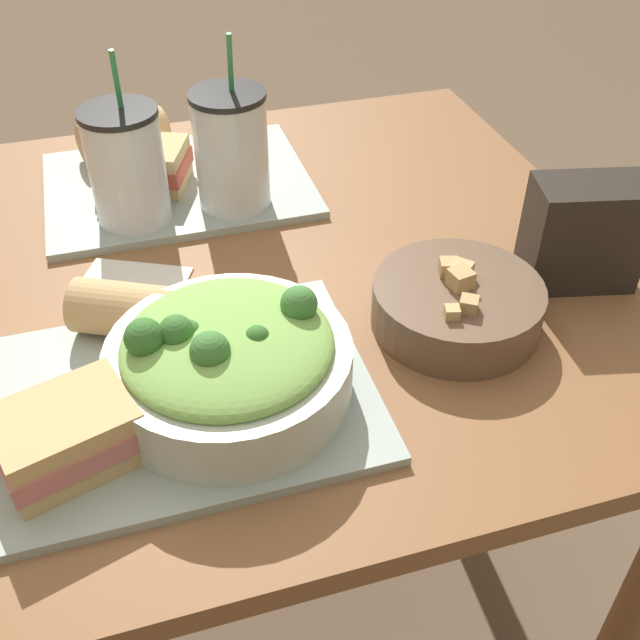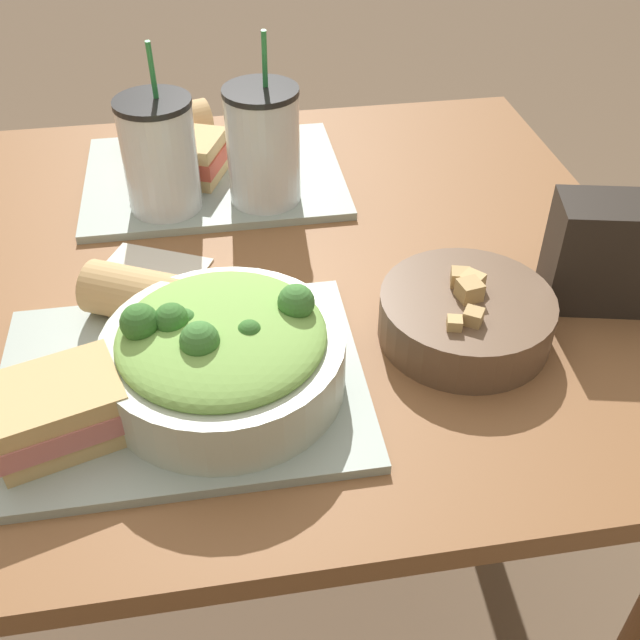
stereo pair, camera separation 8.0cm
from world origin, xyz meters
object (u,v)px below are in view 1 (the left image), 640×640
at_px(sandwich_near, 67,435).
at_px(chip_bag, 583,233).
at_px(soup_bowl, 457,304).
at_px(napkin_folded, 132,283).
at_px(sandwich_far, 143,165).
at_px(baguette_near, 137,311).
at_px(baguette_far, 124,135).
at_px(drink_cup_dark, 128,169).
at_px(salad_bowl, 228,360).
at_px(drink_cup_red, 232,153).

bearing_deg(sandwich_near, chip_bag, -5.25).
xyz_separation_m(soup_bowl, napkin_folded, (-0.36, 0.19, -0.03)).
distance_m(soup_bowl, sandwich_far, 0.52).
distance_m(sandwich_far, napkin_folded, 0.24).
distance_m(baguette_near, baguette_far, 0.45).
distance_m(soup_bowl, baguette_near, 0.37).
bearing_deg(soup_bowl, chip_bag, 12.46).
height_order(baguette_near, drink_cup_dark, drink_cup_dark).
distance_m(salad_bowl, soup_bowl, 0.28).
relative_size(salad_bowl, baguette_far, 1.70).
height_order(baguette_near, drink_cup_red, drink_cup_red).
bearing_deg(baguette_near, salad_bowl, -120.64).
height_order(soup_bowl, drink_cup_red, drink_cup_red).
xyz_separation_m(drink_cup_red, napkin_folded, (-0.16, -0.14, -0.09)).
height_order(drink_cup_dark, napkin_folded, drink_cup_dark).
relative_size(baguette_near, chip_bag, 1.03).
bearing_deg(napkin_folded, baguette_near, -89.42).
relative_size(salad_bowl, baguette_near, 1.63).
xyz_separation_m(sandwich_near, drink_cup_dark, (0.10, 0.42, 0.04)).
height_order(sandwich_near, napkin_folded, sandwich_near).
distance_m(salad_bowl, sandwich_near, 0.17).
xyz_separation_m(baguette_near, sandwich_far, (0.05, 0.34, 0.00)).
xyz_separation_m(sandwich_near, baguette_far, (0.11, 0.62, -0.00)).
bearing_deg(soup_bowl, baguette_far, 121.99).
bearing_deg(soup_bowl, salad_bowl, -170.16).
relative_size(sandwich_near, drink_cup_dark, 0.64).
bearing_deg(drink_cup_dark, baguette_near, -94.65).
xyz_separation_m(salad_bowl, baguette_far, (-0.05, 0.58, -0.01)).
height_order(sandwich_far, drink_cup_red, drink_cup_red).
distance_m(baguette_far, drink_cup_dark, 0.20).
xyz_separation_m(baguette_near, drink_cup_dark, (0.02, 0.25, 0.04)).
xyz_separation_m(soup_bowl, sandwich_near, (-0.44, -0.09, 0.01)).
bearing_deg(sandwich_near, sandwich_far, 58.77).
bearing_deg(baguette_near, drink_cup_dark, 21.84).
xyz_separation_m(salad_bowl, sandwich_far, (-0.04, 0.47, -0.01)).
relative_size(soup_bowl, drink_cup_red, 0.82).
xyz_separation_m(soup_bowl, baguette_near, (-0.36, 0.08, 0.01)).
distance_m(soup_bowl, chip_bag, 0.19).
distance_m(baguette_near, sandwich_far, 0.35).
xyz_separation_m(salad_bowl, drink_cup_red, (0.08, 0.38, 0.03)).
bearing_deg(baguette_far, drink_cup_red, -163.15).
relative_size(salad_bowl, sandwich_near, 1.66).
distance_m(chip_bag, napkin_folded, 0.57).
distance_m(sandwich_near, drink_cup_red, 0.49).
bearing_deg(chip_bag, sandwich_near, -155.22).
distance_m(salad_bowl, drink_cup_dark, 0.38).
xyz_separation_m(drink_cup_red, chip_bag, (0.38, -0.29, -0.02)).
bearing_deg(chip_bag, baguette_near, -171.06).
distance_m(drink_cup_red, chip_bag, 0.48).
relative_size(drink_cup_dark, napkin_folded, 1.47).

